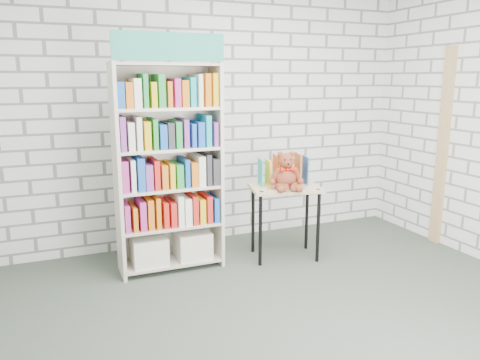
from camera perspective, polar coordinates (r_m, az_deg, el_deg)
name	(u,v)px	position (r m, az deg, el deg)	size (l,w,h in m)	color
ground	(302,319)	(3.71, 7.52, -16.48)	(4.50, 4.50, 0.00)	#3B453B
room_shell	(309,77)	(3.25, 8.42, 12.28)	(4.52, 4.02, 2.81)	silver
bookshelf	(168,167)	(4.35, -8.74, 1.61)	(0.96, 0.37, 2.15)	beige
display_table	(285,196)	(4.66, 5.53, -2.01)	(0.77, 0.61, 0.73)	tan
table_books	(283,170)	(4.71, 5.25, 1.20)	(0.51, 0.31, 0.28)	teal
teddy_bear	(286,174)	(4.50, 5.66, 0.71)	(0.33, 0.32, 0.36)	maroon
door_trim	(443,148)	(5.44, 23.47, 3.60)	(0.05, 0.12, 2.10)	tan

